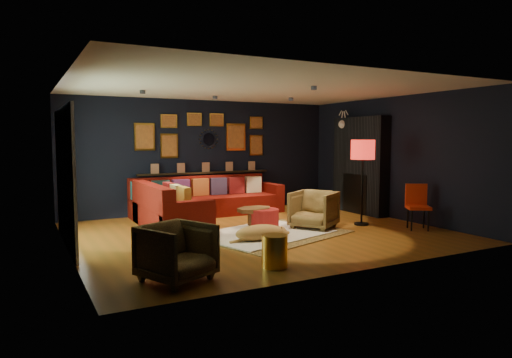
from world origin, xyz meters
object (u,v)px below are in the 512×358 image
pouf (264,218)px  floor_lamp (363,153)px  coffee_table (254,212)px  armchair_left (177,249)px  dog (259,230)px  armchair_right (314,208)px  orange_chair (417,203)px  sectional (194,205)px  gold_stool (275,251)px

pouf → floor_lamp: (1.93, -0.50, 1.22)m
coffee_table → armchair_left: (-2.32, -2.43, 0.06)m
coffee_table → dog: bearing=-113.3°
armchair_right → orange_chair: orange_chair is taller
sectional → gold_stool: (-0.29, -3.90, -0.11)m
armchair_left → gold_stool: bearing=-26.7°
coffee_table → dog: coffee_table is taller
pouf → gold_stool: 2.54m
sectional → coffee_table: size_ratio=3.98×
coffee_table → pouf: (0.11, -0.18, -0.12)m
gold_stool → dog: (0.55, 1.45, -0.02)m
coffee_table → floor_lamp: 2.42m
pouf → floor_lamp: 2.33m
armchair_left → armchair_right: (3.30, 1.88, 0.02)m
coffee_table → armchair_left: armchair_left is taller
coffee_table → floor_lamp: floor_lamp is taller
gold_stool → orange_chair: orange_chair is taller
armchair_left → gold_stool: 1.34m
armchair_right → gold_stool: armchair_right is taller
pouf → armchair_left: 3.32m
sectional → coffee_table: (0.70, -1.42, 0.00)m
pouf → armchair_left: armchair_left is taller
sectional → coffee_table: sectional is taller
pouf → gold_stool: size_ratio=1.26×
sectional → dog: sectional is taller
floor_lamp → dog: bearing=-172.1°
coffee_table → pouf: coffee_table is taller
sectional → armchair_right: sectional is taller
pouf → gold_stool: bearing=-115.7°
coffee_table → armchair_left: bearing=-133.6°
pouf → armchair_left: size_ratio=0.71×
pouf → floor_lamp: bearing=-14.6°
coffee_table → gold_stool: (-0.99, -2.47, -0.11)m
armchair_right → dog: 1.51m
floor_lamp → gold_stool: bearing=-149.4°
pouf → floor_lamp: size_ratio=0.32×
armchair_right → floor_lamp: bearing=49.8°
sectional → armchair_left: sectional is taller
pouf → orange_chair: bearing=-26.6°
armchair_right → orange_chair: size_ratio=0.93×
gold_stool → orange_chair: bearing=15.0°
floor_lamp → pouf: bearing=165.4°
floor_lamp → sectional: bearing=142.4°
armchair_left → orange_chair: bearing=-14.2°
pouf → orange_chair: orange_chair is taller
sectional → orange_chair: 4.48m
pouf → armchair_right: armchair_right is taller
sectional → dog: 2.47m
armchair_right → dog: (-1.42, -0.47, -0.20)m
armchair_right → armchair_left: bearing=-93.6°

